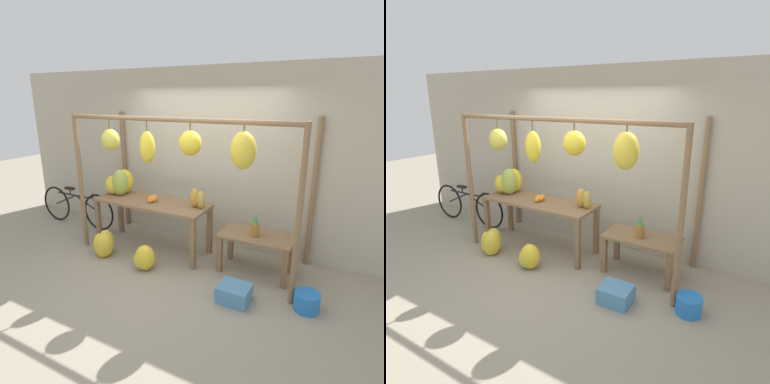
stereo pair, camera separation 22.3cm
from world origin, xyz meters
The scene contains 14 objects.
ground_plane centered at (0.00, 0.00, 0.00)m, with size 20.00×20.00×0.00m, color gray.
shop_wall_back centered at (0.00, 1.40, 1.40)m, with size 8.00×0.08×2.80m.
stall_awning centered at (0.11, 0.41, 1.59)m, with size 3.36×1.22×2.11m.
display_table_main centered at (-0.62, 0.68, 0.68)m, with size 1.85×0.65×0.79m.
display_table_side centered at (1.05, 0.74, 0.45)m, with size 0.99×0.53×0.56m.
banana_pile_on_table centered at (-1.30, 0.76, 0.98)m, with size 0.51×0.50×0.43m.
orange_pile centered at (-0.60, 0.69, 0.84)m, with size 0.16×0.22×0.09m.
pineapple_cluster centered at (1.03, 0.70, 0.68)m, with size 0.13×0.12×0.30m.
banana_pile_ground_left centered at (-1.12, 0.11, 0.19)m, with size 0.39×0.43×0.40m.
banana_pile_ground_right centered at (-0.34, 0.07, 0.17)m, with size 0.38×0.35×0.37m.
fruit_crate_white centered at (1.04, -0.02, 0.10)m, with size 0.37×0.33×0.20m.
blue_bucket centered at (1.83, 0.20, 0.11)m, with size 0.29×0.29×0.22m.
parked_bicycle centered at (-2.45, 0.83, 0.36)m, with size 1.77×0.08×0.72m.
papaya_pile centered at (0.14, 0.76, 0.93)m, with size 0.28×0.17×0.28m.
Camera 2 is at (2.35, -3.07, 2.34)m, focal length 30.00 mm.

